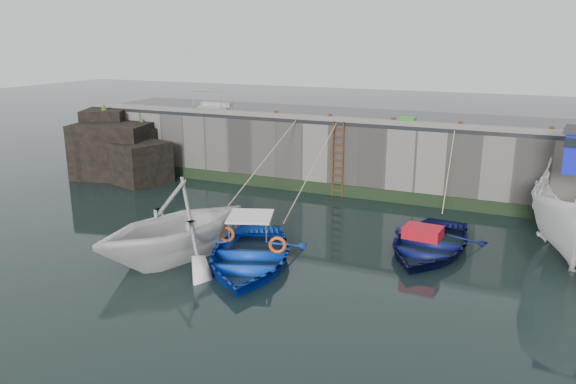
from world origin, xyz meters
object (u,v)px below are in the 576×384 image
at_px(boat_near_navy, 428,251).
at_px(bollard_e, 552,131).
at_px(boat_near_white, 176,258).
at_px(boat_near_blue, 249,264).
at_px(bollard_d, 460,125).
at_px(fish_crate, 408,121).
at_px(bollard_a, 276,114).
at_px(bollard_b, 330,117).
at_px(bollard_c, 393,121).
at_px(ladder, 338,160).

distance_m(boat_near_navy, bollard_e, 6.93).
distance_m(boat_near_white, boat_near_blue, 2.32).
relative_size(boat_near_white, bollard_d, 18.83).
relative_size(fish_crate, bollard_a, 2.17).
xyz_separation_m(boat_near_blue, boat_near_navy, (4.70, 3.29, 0.00)).
distance_m(bollard_b, bollard_c, 2.70).
distance_m(boat_near_white, bollard_e, 13.97).
distance_m(boat_near_white, boat_near_navy, 7.93).
height_order(boat_near_blue, bollard_e, bollard_e).
relative_size(bollard_c, bollard_e, 1.00).
relative_size(bollard_a, bollard_e, 1.00).
relative_size(ladder, boat_near_white, 0.61).
xyz_separation_m(bollard_a, bollard_e, (11.00, 0.00, 0.00)).
height_order(bollard_a, bollard_d, same).
relative_size(ladder, bollard_c, 11.43).
distance_m(bollard_c, bollard_d, 2.60).
height_order(bollard_c, bollard_d, same).
height_order(bollard_a, bollard_b, same).
relative_size(boat_near_white, fish_crate, 8.69).
xyz_separation_m(boat_near_blue, bollard_d, (4.74, 8.46, 3.30)).
height_order(boat_near_blue, boat_near_navy, boat_near_blue).
bearing_deg(bollard_c, boat_near_navy, -63.63).
height_order(ladder, bollard_b, bollard_b).
distance_m(ladder, fish_crate, 3.28).
height_order(boat_near_blue, bollard_a, bollard_a).
distance_m(fish_crate, bollard_e, 5.25).
height_order(ladder, fish_crate, fish_crate).
bearing_deg(boat_near_white, bollard_e, 61.99).
distance_m(boat_near_blue, bollard_e, 12.06).
relative_size(boat_near_blue, fish_crate, 8.38).
relative_size(boat_near_blue, bollard_c, 18.17).
xyz_separation_m(boat_near_blue, bollard_b, (-0.56, 8.46, 3.30)).
bearing_deg(bollard_c, bollard_e, 0.00).
xyz_separation_m(fish_crate, bollard_e, (5.25, -0.14, -0.02)).
bearing_deg(bollard_c, bollard_b, 180.00).
distance_m(ladder, bollard_c, 2.81).
bearing_deg(boat_near_white, bollard_c, 84.51).
xyz_separation_m(fish_crate, bollard_b, (-3.25, -0.14, -0.02)).
bearing_deg(bollard_d, bollard_c, 180.00).
xyz_separation_m(bollard_b, bollard_d, (5.30, 0.00, 0.00)).
bearing_deg(boat_near_white, bollard_d, 72.68).
bearing_deg(bollard_b, fish_crate, 2.44).
xyz_separation_m(ladder, bollard_c, (2.20, 0.34, 1.71)).
distance_m(bollard_b, bollard_e, 8.50).
bearing_deg(boat_near_navy, boat_near_blue, -140.67).
relative_size(fish_crate, bollard_b, 2.17).
bearing_deg(bollard_b, bollard_e, 0.00).
bearing_deg(boat_near_navy, ladder, 138.93).
height_order(boat_near_navy, bollard_a, bollard_a).
bearing_deg(bollard_d, boat_near_navy, -90.41).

